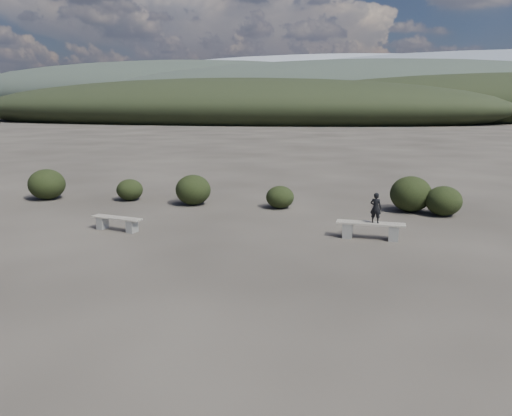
# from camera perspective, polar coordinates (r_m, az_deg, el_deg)

# --- Properties ---
(ground) EXTENTS (1200.00, 1200.00, 0.00)m
(ground) POSITION_cam_1_polar(r_m,az_deg,el_deg) (10.86, -7.20, -9.32)
(ground) COLOR #2D2823
(ground) RESTS_ON ground
(bench_left) EXTENTS (1.74, 0.67, 0.43)m
(bench_left) POSITION_cam_1_polar(r_m,az_deg,el_deg) (16.15, -15.61, -1.60)
(bench_left) COLOR slate
(bench_left) RESTS_ON ground
(bench_right) EXTENTS (1.99, 0.50, 0.49)m
(bench_right) POSITION_cam_1_polar(r_m,az_deg,el_deg) (14.97, 12.94, -2.35)
(bench_right) COLOR slate
(bench_right) RESTS_ON ground
(seated_person) EXTENTS (0.37, 0.30, 0.89)m
(seated_person) POSITION_cam_1_polar(r_m,az_deg,el_deg) (14.83, 13.53, 0.02)
(seated_person) COLOR black
(seated_person) RESTS_ON bench_right
(shrub_a) EXTENTS (1.06, 1.06, 0.87)m
(shrub_a) POSITION_cam_1_polar(r_m,az_deg,el_deg) (20.99, -14.23, 2.03)
(shrub_a) COLOR black
(shrub_a) RESTS_ON ground
(shrub_b) EXTENTS (1.37, 1.37, 1.17)m
(shrub_b) POSITION_cam_1_polar(r_m,az_deg,el_deg) (19.60, -7.20, 2.08)
(shrub_b) COLOR black
(shrub_b) RESTS_ON ground
(shrub_c) EXTENTS (1.06, 1.06, 0.85)m
(shrub_c) POSITION_cam_1_polar(r_m,az_deg,el_deg) (18.84, 2.76, 1.25)
(shrub_c) COLOR black
(shrub_c) RESTS_ON ground
(shrub_d) EXTENTS (1.49, 1.49, 1.30)m
(shrub_d) POSITION_cam_1_polar(r_m,az_deg,el_deg) (19.06, 17.27, 1.54)
(shrub_d) COLOR black
(shrub_d) RESTS_ON ground
(shrub_e) EXTENTS (1.26, 1.26, 1.05)m
(shrub_e) POSITION_cam_1_polar(r_m,az_deg,el_deg) (18.77, 20.66, 0.76)
(shrub_e) COLOR black
(shrub_e) RESTS_ON ground
(shrub_f) EXTENTS (1.48, 1.48, 1.25)m
(shrub_f) POSITION_cam_1_polar(r_m,az_deg,el_deg) (22.29, -22.80, 2.52)
(shrub_f) COLOR black
(shrub_f) RESTS_ON ground
(mountain_ridges) EXTENTS (500.00, 400.00, 56.00)m
(mountain_ridges) POSITION_cam_1_polar(r_m,az_deg,el_deg) (348.81, 10.91, 12.91)
(mountain_ridges) COLOR black
(mountain_ridges) RESTS_ON ground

